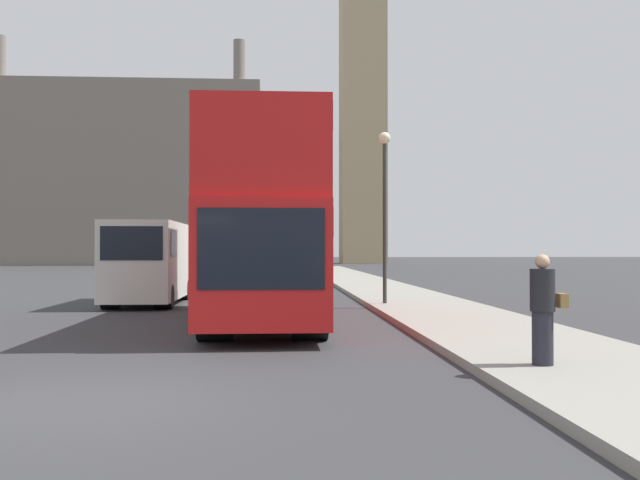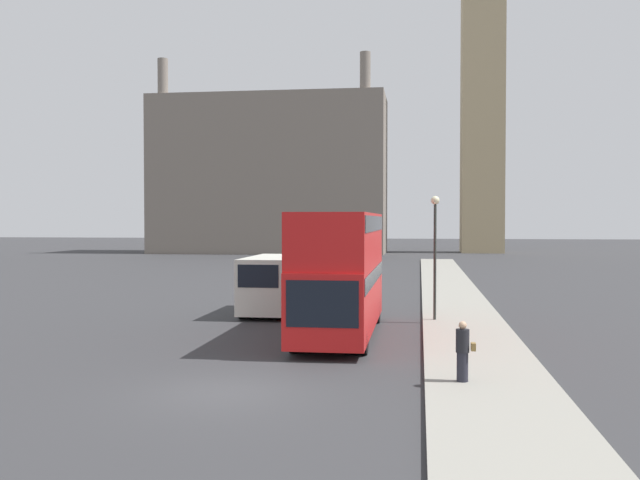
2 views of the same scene
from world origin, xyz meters
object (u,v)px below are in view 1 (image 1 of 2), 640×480
at_px(white_van, 148,261).
at_px(street_lamp, 385,189).
at_px(red_double_decker_bus, 265,218).
at_px(clock_tower, 363,2).
at_px(pedestrian, 543,310).

distance_m(white_van, street_lamp, 7.95).
distance_m(red_double_decker_bus, street_lamp, 5.34).
bearing_deg(clock_tower, pedestrian, -95.16).
bearing_deg(street_lamp, clock_tower, 83.56).
height_order(clock_tower, red_double_decker_bus, clock_tower).
relative_size(red_double_decker_bus, street_lamp, 1.97).
bearing_deg(clock_tower, street_lamp, -96.44).
distance_m(red_double_decker_bus, white_van, 7.03).
height_order(clock_tower, white_van, clock_tower).
bearing_deg(pedestrian, street_lamp, 92.38).
relative_size(clock_tower, pedestrian, 40.85).
distance_m(clock_tower, white_van, 73.69).
bearing_deg(clock_tower, red_double_decker_bus, -98.92).
xyz_separation_m(clock_tower, red_double_decker_bus, (-11.11, -70.78, -30.19)).
xyz_separation_m(pedestrian, street_lamp, (-0.48, 11.51, 2.67)).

